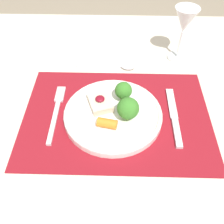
{
  "coord_description": "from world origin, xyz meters",
  "views": [
    {
      "loc": [
        0.0,
        -0.46,
        1.25
      ],
      "look_at": [
        -0.01,
        -0.01,
        0.75
      ],
      "focal_mm": 42.0,
      "sensor_mm": 36.0,
      "label": 1
    }
  ],
  "objects_px": {
    "dinner_plate": "(113,112)",
    "knife": "(174,120)",
    "fork": "(56,109)",
    "wine_glass_near": "(184,23)",
    "spoon": "(119,66)"
  },
  "relations": [
    {
      "from": "fork",
      "to": "knife",
      "type": "bearing_deg",
      "value": -3.63
    },
    {
      "from": "knife",
      "to": "wine_glass_near",
      "type": "bearing_deg",
      "value": 79.27
    },
    {
      "from": "dinner_plate",
      "to": "fork",
      "type": "distance_m",
      "value": 0.16
    },
    {
      "from": "wine_glass_near",
      "to": "spoon",
      "type": "bearing_deg",
      "value": -163.69
    },
    {
      "from": "spoon",
      "to": "wine_glass_near",
      "type": "height_order",
      "value": "wine_glass_near"
    },
    {
      "from": "dinner_plate",
      "to": "wine_glass_near",
      "type": "bearing_deg",
      "value": 52.83
    },
    {
      "from": "fork",
      "to": "wine_glass_near",
      "type": "distance_m",
      "value": 0.46
    },
    {
      "from": "dinner_plate",
      "to": "wine_glass_near",
      "type": "distance_m",
      "value": 0.36
    },
    {
      "from": "spoon",
      "to": "knife",
      "type": "bearing_deg",
      "value": -55.51
    },
    {
      "from": "knife",
      "to": "fork",
      "type": "bearing_deg",
      "value": 173.18
    },
    {
      "from": "dinner_plate",
      "to": "knife",
      "type": "xyz_separation_m",
      "value": [
        0.16,
        -0.01,
        -0.01
      ]
    },
    {
      "from": "wine_glass_near",
      "to": "fork",
      "type": "bearing_deg",
      "value": -145.26
    },
    {
      "from": "knife",
      "to": "wine_glass_near",
      "type": "height_order",
      "value": "wine_glass_near"
    },
    {
      "from": "dinner_plate",
      "to": "spoon",
      "type": "xyz_separation_m",
      "value": [
        0.02,
        0.22,
        -0.01
      ]
    },
    {
      "from": "knife",
      "to": "spoon",
      "type": "height_order",
      "value": "spoon"
    }
  ]
}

